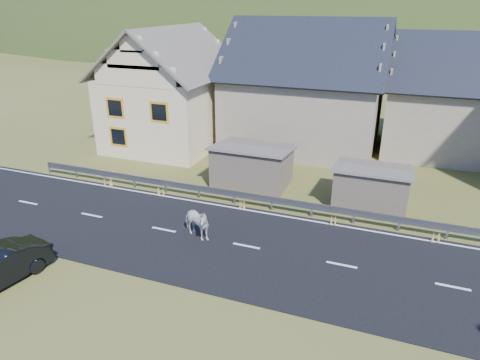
% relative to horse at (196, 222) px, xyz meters
% --- Properties ---
extents(ground, '(160.00, 160.00, 0.00)m').
position_rel_horse_xyz_m(ground, '(2.32, 0.10, -0.78)').
color(ground, '#454919').
rests_on(ground, ground).
extents(road, '(60.00, 7.00, 0.04)m').
position_rel_horse_xyz_m(road, '(2.32, 0.10, -0.76)').
color(road, black).
rests_on(road, ground).
extents(lane_markings, '(60.00, 6.60, 0.01)m').
position_rel_horse_xyz_m(lane_markings, '(2.32, 0.10, -0.73)').
color(lane_markings, silver).
rests_on(lane_markings, road).
extents(guardrail, '(28.10, 0.09, 0.75)m').
position_rel_horse_xyz_m(guardrail, '(2.32, 3.78, -0.22)').
color(guardrail, '#93969B').
rests_on(guardrail, ground).
extents(shed_left, '(4.30, 3.30, 2.40)m').
position_rel_horse_xyz_m(shed_left, '(0.32, 6.60, 0.32)').
color(shed_left, '#6F6151').
rests_on(shed_left, ground).
extents(shed_right, '(3.80, 2.90, 2.20)m').
position_rel_horse_xyz_m(shed_right, '(6.82, 6.10, 0.22)').
color(shed_right, '#6F6151').
rests_on(shed_right, ground).
extents(house_cream, '(7.80, 9.80, 8.30)m').
position_rel_horse_xyz_m(house_cream, '(-7.68, 12.10, 3.58)').
color(house_cream, beige).
rests_on(house_cream, ground).
extents(house_stone_a, '(10.80, 9.80, 8.90)m').
position_rel_horse_xyz_m(house_stone_a, '(1.32, 15.10, 3.86)').
color(house_stone_a, gray).
rests_on(house_stone_a, ground).
extents(house_stone_b, '(9.80, 8.80, 8.10)m').
position_rel_horse_xyz_m(house_stone_b, '(11.32, 17.10, 3.46)').
color(house_stone_b, gray).
rests_on(house_stone_b, ground).
extents(mountain, '(440.00, 280.00, 260.00)m').
position_rel_horse_xyz_m(mountain, '(7.32, 180.10, -20.78)').
color(mountain, '#2C3E16').
rests_on(mountain, ground).
extents(conifer_patch, '(76.00, 50.00, 28.00)m').
position_rel_horse_xyz_m(conifer_patch, '(-52.68, 110.10, 5.22)').
color(conifer_patch, black).
rests_on(conifer_patch, ground).
extents(horse, '(1.42, 1.92, 1.48)m').
position_rel_horse_xyz_m(horse, '(0.00, 0.00, 0.00)').
color(horse, silver).
rests_on(horse, road).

